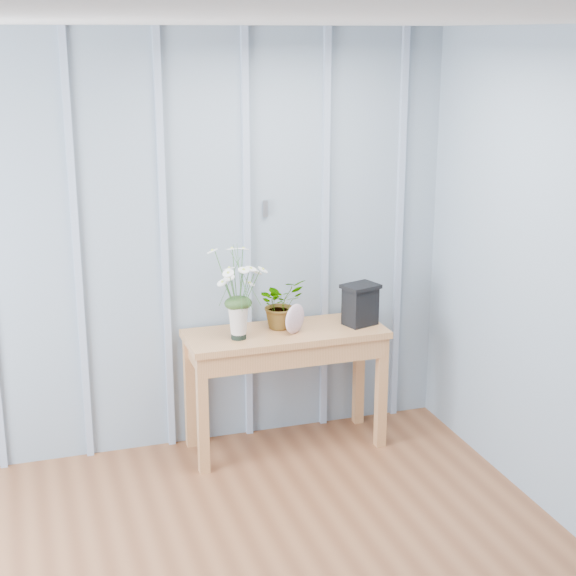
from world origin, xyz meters
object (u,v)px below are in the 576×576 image
object	(u,v)px
sideboard	(285,349)
carved_box	(360,304)
daisy_vase	(238,281)
felt_disc_vessel	(295,319)

from	to	relation	value
sideboard	carved_box	xyz separation A→B (m)	(0.47, -0.02, 0.24)
daisy_vase	felt_disc_vessel	xyz separation A→B (m)	(0.34, -0.01, -0.26)
felt_disc_vessel	carved_box	size ratio (longest dim) A/B	0.71
sideboard	carved_box	size ratio (longest dim) A/B	4.75
daisy_vase	carved_box	xyz separation A→B (m)	(0.77, 0.02, -0.22)
felt_disc_vessel	carved_box	bearing A→B (deg)	-31.76
sideboard	daisy_vase	bearing A→B (deg)	-170.75
sideboard	daisy_vase	world-z (taller)	daisy_vase
felt_disc_vessel	carved_box	xyz separation A→B (m)	(0.43, 0.03, 0.04)
daisy_vase	felt_disc_vessel	world-z (taller)	daisy_vase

